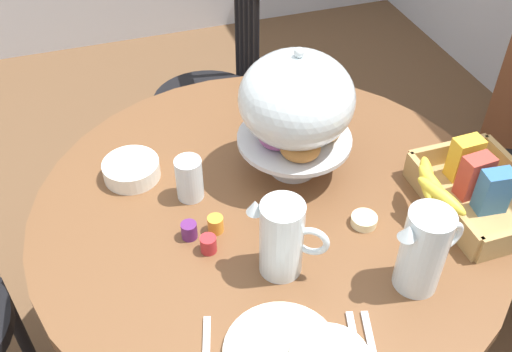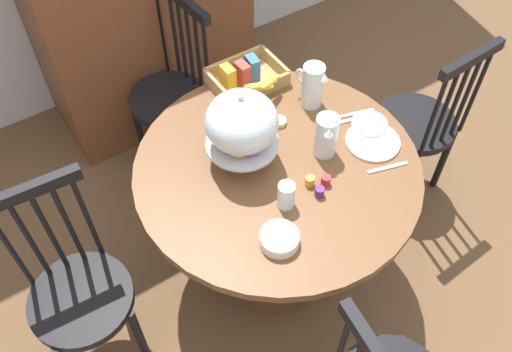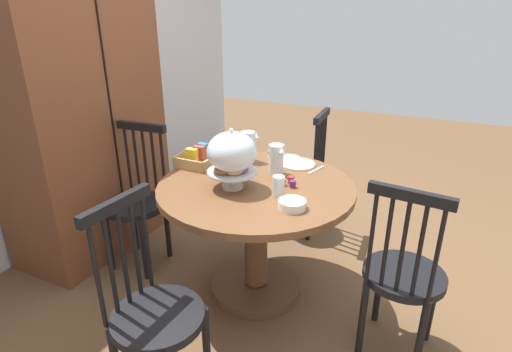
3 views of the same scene
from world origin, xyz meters
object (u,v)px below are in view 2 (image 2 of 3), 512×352
Objects in this scene: windsor_chair_far_side at (173,97)px; cereal_basket at (247,78)px; cereal_bowl at (279,239)px; milk_pitcher at (326,137)px; china_plate_small at (369,124)px; butter_dish at (279,122)px; pastry_stand_with_dome at (242,125)px; drinking_glass at (286,195)px; china_plate_large at (373,141)px; windsor_chair_facing_door at (419,126)px; dining_table at (276,200)px; orange_juice_pitcher at (312,87)px; windsor_chair_near_window at (79,294)px.

cereal_basket is (0.20, -0.41, 0.33)m from windsor_chair_far_side.
milk_pitcher is at bearing 32.90° from cereal_bowl.
china_plate_small and butter_dish have the same top height.
butter_dish is at bearing 20.10° from pastry_stand_with_dome.
drinking_glass is at bearing -110.38° from cereal_basket.
china_plate_large is at bearing -49.01° from butter_dish.
windsor_chair_far_side reaches higher than cereal_bowl.
windsor_chair_facing_door is at bearing 5.59° from milk_pitcher.
dining_table is 0.43m from cereal_bowl.
drinking_glass reaches higher than china_plate_small.
pastry_stand_with_dome is at bearing -93.90° from windsor_chair_far_side.
cereal_bowl is (-1.06, -0.32, 0.31)m from windsor_chair_facing_door.
dining_table is 1.16× the size of windsor_chair_facing_door.
milk_pitcher reaches higher than china_plate_large.
orange_juice_pitcher is 0.28m from china_plate_small.
butter_dish is (0.33, 0.48, -0.01)m from cereal_bowl.
windsor_chair_near_window is 1.00× the size of windsor_chair_facing_door.
cereal_bowl is (-0.63, -0.26, 0.01)m from china_plate_small.
milk_pitcher reaches higher than china_plate_small.
windsor_chair_facing_door is 0.90m from cereal_basket.
cereal_bowl is (-0.58, -0.18, 0.02)m from china_plate_large.
windsor_chair_facing_door reaches higher than cereal_bowl.
butter_dish is at bearing -75.19° from windsor_chair_far_side.
pastry_stand_with_dome is 2.29× the size of china_plate_small.
orange_juice_pitcher is (-0.55, 0.19, 0.38)m from windsor_chair_facing_door.
windsor_chair_facing_door is at bearing -42.65° from windsor_chair_far_side.
orange_juice_pitcher reaches higher than dining_table.
dining_table is 0.50m from orange_juice_pitcher.
pastry_stand_with_dome reaches higher than cereal_basket.
dining_table is 0.55m from cereal_basket.
milk_pitcher is (0.24, -0.90, 0.37)m from windsor_chair_far_side.
windsor_chair_far_side is (-0.91, 0.84, 0.00)m from windsor_chair_facing_door.
orange_juice_pitcher reaches higher than china_plate_large.
china_plate_large is (0.39, -0.11, 0.23)m from dining_table.
windsor_chair_far_side is 6.50× the size of china_plate_small.
milk_pitcher is (1.05, -0.12, 0.37)m from windsor_chair_near_window.
drinking_glass is (-0.40, -0.38, -0.04)m from orange_juice_pitcher.
dining_table is at bearing -125.98° from butter_dish.
pastry_stand_with_dome reaches higher than butter_dish.
windsor_chair_far_side is at bearing 104.81° from butter_dish.
milk_pitcher is at bearing 25.19° from drinking_glass.
milk_pitcher is (-0.12, -0.25, -0.01)m from orange_juice_pitcher.
milk_pitcher reaches higher than cereal_basket.
dining_table is at bearing 56.33° from cereal_bowl.
china_plate_large is 1.57× the size of cereal_bowl.
cereal_bowl is at bearing -114.85° from cereal_basket.
windsor_chair_near_window is 0.89m from drinking_glass.
cereal_bowl is at bearing -97.32° from windsor_chair_far_side.
milk_pitcher is at bearing -74.72° from butter_dish.
dining_table is 0.37m from milk_pitcher.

